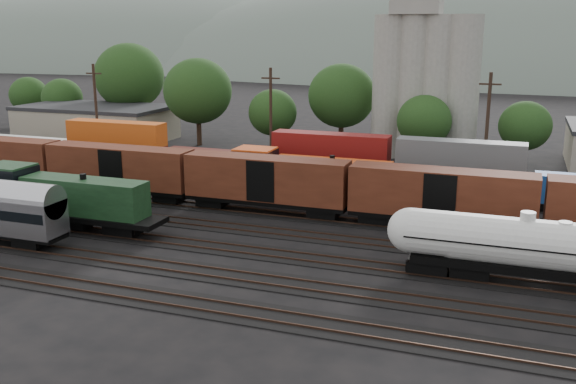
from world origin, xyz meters
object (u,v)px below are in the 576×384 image
(grain_silo, at_px, (424,70))
(green_locomotive, at_px, (53,196))
(tank_car_a, at_px, (525,245))
(orange_locomotive, at_px, (300,175))

(grain_silo, bearing_deg, green_locomotive, -120.60)
(tank_car_a, relative_size, orange_locomotive, 0.96)
(green_locomotive, relative_size, orange_locomotive, 0.97)
(grain_silo, bearing_deg, tank_car_a, -72.69)
(orange_locomotive, xyz_separation_m, grain_silo, (7.62, 26.00, 8.60))
(green_locomotive, height_order, orange_locomotive, green_locomotive)
(tank_car_a, relative_size, grain_silo, 0.62)
(orange_locomotive, bearing_deg, tank_car_a, -36.34)
(green_locomotive, distance_m, grain_silo, 48.39)
(orange_locomotive, bearing_deg, green_locomotive, -137.96)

